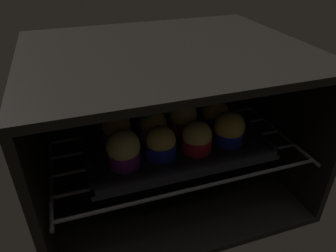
% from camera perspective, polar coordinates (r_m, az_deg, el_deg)
% --- Properties ---
extents(oven_cavity, '(0.59, 0.47, 0.37)m').
position_cam_1_polar(oven_cavity, '(0.78, -1.19, 1.78)').
color(oven_cavity, black).
rests_on(oven_cavity, ground).
extents(oven_rack, '(0.55, 0.42, 0.01)m').
position_cam_1_polar(oven_rack, '(0.76, -0.20, -1.94)').
color(oven_rack, '#4C494C').
rests_on(oven_rack, oven_cavity).
extents(baking_tray, '(0.40, 0.32, 0.02)m').
position_cam_1_polar(baking_tray, '(0.75, 0.00, -1.58)').
color(baking_tray, black).
rests_on(baking_tray, oven_rack).
extents(muffin_row0_col0, '(0.07, 0.07, 0.08)m').
position_cam_1_polar(muffin_row0_col0, '(0.63, -8.06, -4.24)').
color(muffin_row0_col0, '#7A238C').
rests_on(muffin_row0_col0, baking_tray).
extents(muffin_row0_col1, '(0.06, 0.06, 0.07)m').
position_cam_1_polar(muffin_row0_col1, '(0.66, -1.29, -3.16)').
color(muffin_row0_col1, '#1928B7').
rests_on(muffin_row0_col1, baking_tray).
extents(muffin_row0_col2, '(0.06, 0.06, 0.07)m').
position_cam_1_polar(muffin_row0_col2, '(0.68, 5.26, -2.18)').
color(muffin_row0_col2, red).
rests_on(muffin_row0_col2, baking_tray).
extents(muffin_row0_col3, '(0.07, 0.07, 0.08)m').
position_cam_1_polar(muffin_row0_col3, '(0.71, 11.02, -0.52)').
color(muffin_row0_col3, '#1928B7').
rests_on(muffin_row0_col3, baking_tray).
extents(muffin_row1_col0, '(0.06, 0.06, 0.08)m').
position_cam_1_polar(muffin_row1_col0, '(0.70, -9.23, -0.49)').
color(muffin_row1_col0, '#7A238C').
rests_on(muffin_row1_col0, baking_tray).
extents(muffin_row1_col1, '(0.06, 0.06, 0.07)m').
position_cam_1_polar(muffin_row1_col1, '(0.72, -2.81, 0.15)').
color(muffin_row1_col1, silver).
rests_on(muffin_row1_col1, baking_tray).
extents(muffin_row1_col2, '(0.07, 0.07, 0.08)m').
position_cam_1_polar(muffin_row1_col2, '(0.74, 2.78, 1.58)').
color(muffin_row1_col2, red).
rests_on(muffin_row1_col2, baking_tray).
extents(muffin_row1_col3, '(0.06, 0.06, 0.07)m').
position_cam_1_polar(muffin_row1_col3, '(0.77, 8.48, 2.16)').
color(muffin_row1_col3, '#1928B7').
rests_on(muffin_row1_col3, baking_tray).
extents(muffin_row2_col0, '(0.07, 0.07, 0.07)m').
position_cam_1_polar(muffin_row2_col0, '(0.78, -10.69, 2.41)').
color(muffin_row2_col0, red).
rests_on(muffin_row2_col0, baking_tray).
extents(muffin_row2_col1, '(0.07, 0.07, 0.07)m').
position_cam_1_polar(muffin_row2_col1, '(0.79, -4.79, 3.29)').
color(muffin_row2_col1, '#1928B7').
rests_on(muffin_row2_col1, baking_tray).
extents(muffin_row2_col2, '(0.07, 0.07, 0.08)m').
position_cam_1_polar(muffin_row2_col2, '(0.81, 1.07, 4.14)').
color(muffin_row2_col2, silver).
rests_on(muffin_row2_col2, baking_tray).
extents(muffin_row2_col3, '(0.07, 0.07, 0.08)m').
position_cam_1_polar(muffin_row2_col3, '(0.83, 5.87, 5.21)').
color(muffin_row2_col3, '#7A238C').
rests_on(muffin_row2_col3, baking_tray).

